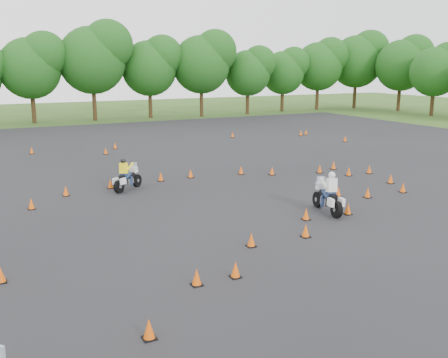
% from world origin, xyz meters
% --- Properties ---
extents(ground, '(140.00, 140.00, 0.00)m').
position_xyz_m(ground, '(0.00, 0.00, 0.00)').
color(ground, '#2D5119').
rests_on(ground, ground).
extents(asphalt_pad, '(62.00, 62.00, 0.00)m').
position_xyz_m(asphalt_pad, '(0.00, 6.00, 0.01)').
color(asphalt_pad, black).
rests_on(asphalt_pad, ground).
extents(treeline, '(87.29, 32.30, 11.08)m').
position_xyz_m(treeline, '(3.66, 35.26, 4.70)').
color(treeline, '#194915').
rests_on(treeline, ground).
extents(traffic_cones, '(36.16, 33.46, 0.45)m').
position_xyz_m(traffic_cones, '(-0.07, 5.63, 0.23)').
color(traffic_cones, '#E05309').
rests_on(traffic_cones, asphalt_pad).
extents(rider_yellow, '(2.00, 1.74, 1.57)m').
position_xyz_m(rider_yellow, '(-2.81, 8.66, 0.79)').
color(rider_yellow, yellow).
rests_on(rider_yellow, ground).
extents(rider_white, '(1.07, 2.32, 1.72)m').
position_xyz_m(rider_white, '(3.35, 1.33, 0.87)').
color(rider_white, silver).
rests_on(rider_white, ground).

